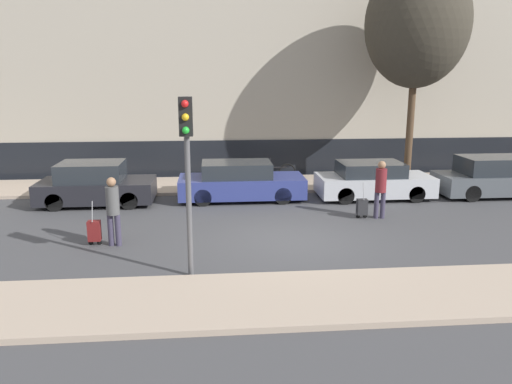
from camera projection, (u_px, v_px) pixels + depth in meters
ground_plane at (293, 240)px, 13.63m from camera, size 80.00×80.00×0.00m
sidewalk_near at (323, 297)px, 9.98m from camera, size 28.00×2.50×0.12m
sidewalk_far at (265, 184)px, 20.41m from camera, size 28.00×3.00×0.12m
building_facade at (257, 36)px, 22.35m from camera, size 28.00×2.51×12.30m
parked_car_0 at (96, 185)px, 17.34m from camera, size 3.92×1.91×1.48m
parked_car_1 at (240, 182)px, 17.97m from camera, size 4.48×1.83×1.38m
parked_car_2 at (373, 181)px, 18.20m from camera, size 4.12×1.83×1.33m
parked_car_3 at (496, 178)px, 18.54m from camera, size 4.45×1.81×1.47m
pedestrian_left at (113, 207)px, 12.96m from camera, size 0.35×0.34×1.84m
trolley_left at (94, 231)px, 13.16m from camera, size 0.34×0.29×1.20m
pedestrian_right at (381, 186)px, 15.50m from camera, size 0.35×0.34×1.83m
trolley_right at (362, 207)px, 15.65m from camera, size 0.34×0.29×1.15m
traffic_light at (187, 152)px, 10.47m from camera, size 0.28×0.47×3.97m
parked_bicycle at (275, 172)px, 20.69m from camera, size 1.77×0.06×0.96m
bare_tree_near_crossing at (417, 24)px, 18.93m from camera, size 3.95×3.95×8.61m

